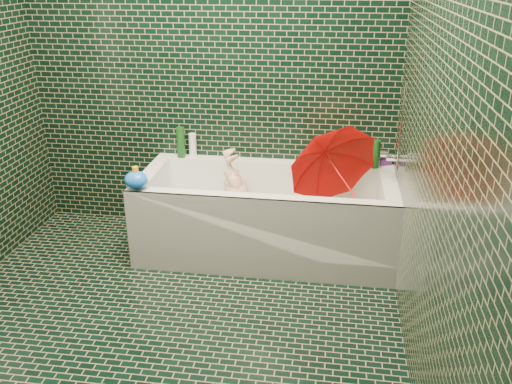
# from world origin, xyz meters

# --- Properties ---
(floor) EXTENTS (2.80, 2.80, 0.00)m
(floor) POSITION_xyz_m (0.00, 0.00, 0.00)
(floor) COLOR black
(floor) RESTS_ON ground
(wall_back) EXTENTS (2.80, 0.00, 2.80)m
(wall_back) POSITION_xyz_m (0.00, 1.40, 1.25)
(wall_back) COLOR black
(wall_back) RESTS_ON floor
(wall_right) EXTENTS (0.00, 2.80, 2.80)m
(wall_right) POSITION_xyz_m (1.30, 0.00, 1.25)
(wall_right) COLOR black
(wall_right) RESTS_ON floor
(bathtub) EXTENTS (1.70, 0.75, 0.55)m
(bathtub) POSITION_xyz_m (0.45, 1.01, 0.21)
(bathtub) COLOR white
(bathtub) RESTS_ON floor
(bath_mat) EXTENTS (1.35, 0.47, 0.01)m
(bath_mat) POSITION_xyz_m (0.45, 1.02, 0.16)
(bath_mat) COLOR #4CD42A
(bath_mat) RESTS_ON bathtub
(water) EXTENTS (1.48, 0.53, 0.00)m
(water) POSITION_xyz_m (0.45, 1.02, 0.30)
(water) COLOR silver
(water) RESTS_ON bathtub
(faucet) EXTENTS (0.18, 0.19, 0.55)m
(faucet) POSITION_xyz_m (1.26, 1.02, 0.77)
(faucet) COLOR silver
(faucet) RESTS_ON wall_right
(child) EXTENTS (0.86, 0.48, 0.37)m
(child) POSITION_xyz_m (0.28, 1.07, 0.31)
(child) COLOR #E6A490
(child) RESTS_ON bathtub
(umbrella) EXTENTS (0.82, 0.92, 0.79)m
(umbrella) POSITION_xyz_m (0.92, 0.98, 0.61)
(umbrella) COLOR red
(umbrella) RESTS_ON bathtub
(soap_bottle_a) EXTENTS (0.12, 0.12, 0.24)m
(soap_bottle_a) POSITION_xyz_m (1.19, 1.37, 0.55)
(soap_bottle_a) COLOR white
(soap_bottle_a) RESTS_ON bathtub
(soap_bottle_b) EXTENTS (0.11, 0.11, 0.19)m
(soap_bottle_b) POSITION_xyz_m (1.25, 1.37, 0.55)
(soap_bottle_b) COLOR #61217C
(soap_bottle_b) RESTS_ON bathtub
(soap_bottle_c) EXTENTS (0.16, 0.16, 0.16)m
(soap_bottle_c) POSITION_xyz_m (1.16, 1.33, 0.55)
(soap_bottle_c) COLOR #134316
(soap_bottle_c) RESTS_ON bathtub
(bottle_right_tall) EXTENTS (0.06, 0.06, 0.20)m
(bottle_right_tall) POSITION_xyz_m (1.17, 1.32, 0.65)
(bottle_right_tall) COLOR #134316
(bottle_right_tall) RESTS_ON bathtub
(bottle_right_pump) EXTENTS (0.06, 0.06, 0.18)m
(bottle_right_pump) POSITION_xyz_m (1.14, 1.34, 0.64)
(bottle_right_pump) COLOR silver
(bottle_right_pump) RESTS_ON bathtub
(bottle_left_tall) EXTENTS (0.07, 0.07, 0.22)m
(bottle_left_tall) POSITION_xyz_m (-0.22, 1.33, 0.66)
(bottle_left_tall) COLOR #134316
(bottle_left_tall) RESTS_ON bathtub
(bottle_left_short) EXTENTS (0.07, 0.07, 0.17)m
(bottle_left_short) POSITION_xyz_m (-0.14, 1.37, 0.64)
(bottle_left_short) COLOR white
(bottle_left_short) RESTS_ON bathtub
(rubber_duck) EXTENTS (0.13, 0.11, 0.10)m
(rubber_duck) POSITION_xyz_m (0.94, 1.36, 0.60)
(rubber_duck) COLOR #EDA318
(rubber_duck) RESTS_ON bathtub
(bath_toy) EXTENTS (0.15, 0.12, 0.15)m
(bath_toy) POSITION_xyz_m (-0.33, 0.70, 0.61)
(bath_toy) COLOR blue
(bath_toy) RESTS_ON bathtub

